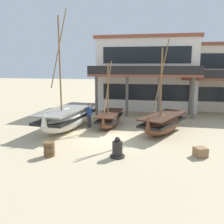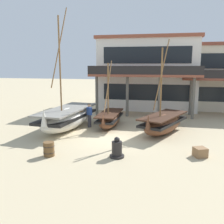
% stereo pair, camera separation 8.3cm
% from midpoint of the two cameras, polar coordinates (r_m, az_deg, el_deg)
% --- Properties ---
extents(ground_plane, '(120.00, 120.00, 0.00)m').
position_cam_midpoint_polar(ground_plane, '(15.28, -0.64, -5.85)').
color(ground_plane, tan).
extents(fishing_boat_near_left, '(1.32, 3.98, 4.62)m').
position_cam_midpoint_polar(fishing_boat_near_left, '(17.85, -0.39, -1.52)').
color(fishing_boat_near_left, brown).
rests_on(fishing_boat_near_left, ground).
extents(fishing_boat_centre_large, '(2.57, 6.07, 7.95)m').
position_cam_midpoint_polar(fishing_boat_centre_large, '(17.38, -10.00, -1.30)').
color(fishing_boat_centre_large, silver).
rests_on(fishing_boat_centre_large, ground).
extents(fishing_boat_far_right, '(3.18, 4.77, 5.90)m').
position_cam_midpoint_polar(fishing_boat_far_right, '(16.47, 11.67, -2.44)').
color(fishing_boat_far_right, brown).
rests_on(fishing_boat_far_right, ground).
extents(fisherman_by_hull, '(0.42, 0.38, 1.68)m').
position_cam_midpoint_polar(fisherman_by_hull, '(17.74, -5.00, -0.79)').
color(fisherman_by_hull, '#33333D').
rests_on(fisherman_by_hull, ground).
extents(capstan_winch, '(0.70, 0.70, 1.00)m').
position_cam_midpoint_polar(capstan_winch, '(12.08, 1.32, -8.41)').
color(capstan_winch, black).
rests_on(capstan_winch, ground).
extents(wooden_barrel, '(0.56, 0.56, 0.70)m').
position_cam_midpoint_polar(wooden_barrel, '(12.59, -13.89, -8.14)').
color(wooden_barrel, brown).
rests_on(wooden_barrel, ground).
extents(cargo_crate, '(0.73, 0.73, 0.45)m').
position_cam_midpoint_polar(cargo_crate, '(12.90, 19.47, -8.57)').
color(cargo_crate, olive).
rests_on(cargo_crate, ground).
extents(harbor_building_main, '(9.71, 9.83, 7.00)m').
position_cam_midpoint_polar(harbor_building_main, '(26.73, 8.36, 8.76)').
color(harbor_building_main, white).
rests_on(harbor_building_main, ground).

